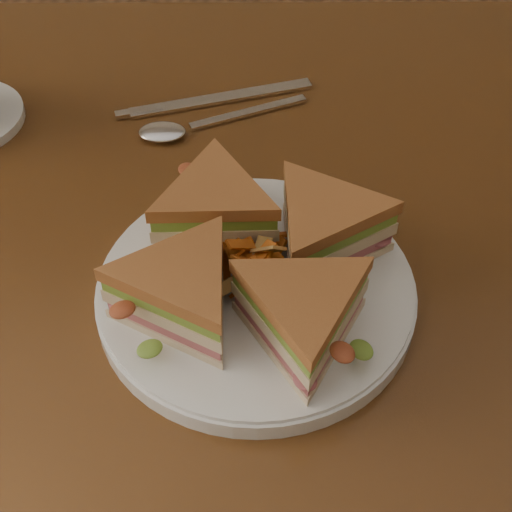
% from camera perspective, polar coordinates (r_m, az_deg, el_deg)
% --- Properties ---
extents(table, '(1.20, 0.80, 0.75)m').
position_cam_1_polar(table, '(0.72, 1.17, -2.67)').
color(table, '#3B200D').
rests_on(table, ground).
extents(plate, '(0.25, 0.25, 0.02)m').
position_cam_1_polar(plate, '(0.57, 0.00, -2.87)').
color(plate, white).
rests_on(plate, table).
extents(sandwich_wedges, '(0.27, 0.27, 0.06)m').
position_cam_1_polar(sandwich_wedges, '(0.55, 0.00, -0.36)').
color(sandwich_wedges, beige).
rests_on(sandwich_wedges, plate).
extents(crisps_mound, '(0.09, 0.09, 0.05)m').
position_cam_1_polar(crisps_mound, '(0.55, -0.00, -0.64)').
color(crisps_mound, orange).
rests_on(crisps_mound, plate).
extents(spoon, '(0.17, 0.08, 0.01)m').
position_cam_1_polar(spoon, '(0.74, -5.81, 10.17)').
color(spoon, silver).
rests_on(spoon, table).
extents(knife, '(0.21, 0.07, 0.00)m').
position_cam_1_polar(knife, '(0.78, -3.80, 12.26)').
color(knife, silver).
rests_on(knife, table).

